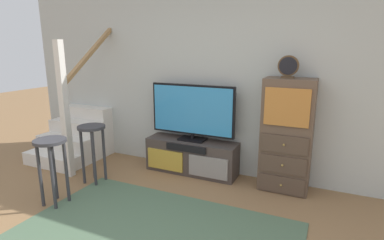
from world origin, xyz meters
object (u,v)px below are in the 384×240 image
Objects in this scene: television at (192,111)px; desk_clock at (288,67)px; media_console at (192,157)px; bar_stool_far at (92,141)px; bar_stool_near at (52,157)px; side_cabinet at (287,136)px.

desk_clock is at bearing -1.36° from television.
media_console is 1.33m from bar_stool_far.
desk_clock is 2.79m from bar_stool_near.
bar_stool_near is at bearing -124.53° from television.
media_console is at bearing 38.49° from bar_stool_far.
desk_clock reaches higher than side_cabinet.
bar_stool_near reaches higher than media_console.
desk_clock is at bearing -156.91° from side_cabinet.
bar_stool_far is at bearing -141.51° from media_console.
media_console is at bearing -179.53° from side_cabinet.
side_cabinet is (1.24, 0.01, 0.45)m from media_console.
desk_clock is (1.21, -0.00, 1.26)m from media_console.
media_console is 0.93× the size of side_cabinet.
side_cabinet reaches higher than bar_stool_near.
bar_stool_near is at bearing -147.07° from desk_clock.
bar_stool_near is (-2.24, -1.45, -0.13)m from side_cabinet.
desk_clock is (1.21, -0.03, 0.62)m from television.
media_console is 1.69× the size of bar_stool_near.
television reaches higher than bar_stool_near.
bar_stool_far is (-0.01, 0.63, -0.00)m from bar_stool_near.
bar_stool_far is (-2.25, -0.81, -0.13)m from side_cabinet.
bar_stool_near is 0.63m from bar_stool_far.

